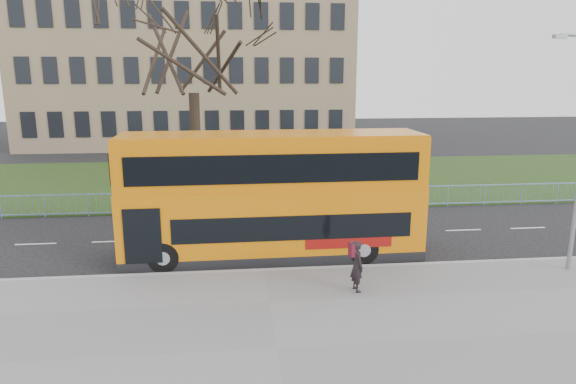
# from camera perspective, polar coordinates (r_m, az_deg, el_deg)

# --- Properties ---
(ground) EXTENTS (120.00, 120.00, 0.00)m
(ground) POSITION_cam_1_polar(r_m,az_deg,el_deg) (19.35, -2.93, -7.26)
(ground) COLOR black
(ground) RESTS_ON ground
(pavement) EXTENTS (80.00, 10.50, 0.12)m
(pavement) POSITION_cam_1_polar(r_m,az_deg,el_deg) (13.21, -1.23, -17.15)
(pavement) COLOR slate
(pavement) RESTS_ON ground
(kerb) EXTENTS (80.00, 0.20, 0.14)m
(kerb) POSITION_cam_1_polar(r_m,az_deg,el_deg) (17.88, -2.65, -8.76)
(kerb) COLOR #939496
(kerb) RESTS_ON ground
(grass_verge) EXTENTS (80.00, 15.40, 0.08)m
(grass_verge) POSITION_cam_1_polar(r_m,az_deg,el_deg) (33.13, -4.30, 1.36)
(grass_verge) COLOR #1D3312
(grass_verge) RESTS_ON ground
(guard_railing) EXTENTS (40.00, 0.12, 1.10)m
(guard_railing) POSITION_cam_1_polar(r_m,az_deg,el_deg) (25.51, -3.76, -0.98)
(guard_railing) COLOR #779DD3
(guard_railing) RESTS_ON ground
(bare_tree) EXTENTS (9.39, 9.39, 13.42)m
(bare_tree) POSITION_cam_1_polar(r_m,az_deg,el_deg) (28.22, -10.51, 12.96)
(bare_tree) COLOR black
(bare_tree) RESTS_ON grass_verge
(civic_building) EXTENTS (30.00, 15.00, 14.00)m
(civic_building) POSITION_cam_1_polar(r_m,az_deg,el_deg) (53.30, -10.69, 13.09)
(civic_building) COLOR #8A7357
(civic_building) RESTS_ON ground
(yellow_bus) EXTENTS (10.92, 2.72, 4.56)m
(yellow_bus) POSITION_cam_1_polar(r_m,az_deg,el_deg) (18.78, -1.73, -0.09)
(yellow_bus) COLOR orange
(yellow_bus) RESTS_ON ground
(pedestrian) EXTENTS (0.48, 0.64, 1.62)m
(pedestrian) POSITION_cam_1_polar(r_m,az_deg,el_deg) (16.08, 7.69, -8.15)
(pedestrian) COLOR black
(pedestrian) RESTS_ON pavement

